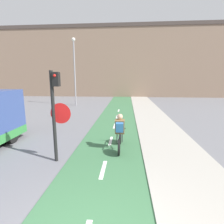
% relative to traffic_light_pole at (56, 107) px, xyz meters
% --- Properties ---
extents(building_row_background, '(60.00, 5.20, 10.48)m').
position_rel_traffic_light_pole_xyz_m(building_row_background, '(1.58, 23.64, 3.39)').
color(building_row_background, '#89705B').
rests_on(building_row_background, ground_plane).
extents(traffic_light_pole, '(0.67, 0.25, 3.00)m').
position_rel_traffic_light_pole_xyz_m(traffic_light_pole, '(0.00, 0.00, 0.00)').
color(traffic_light_pole, black).
rests_on(traffic_light_pole, ground_plane).
extents(street_lamp_far, '(0.36, 0.36, 6.66)m').
position_rel_traffic_light_pole_xyz_m(street_lamp_far, '(-3.00, 12.26, 2.22)').
color(street_lamp_far, gray).
rests_on(street_lamp_far, ground_plane).
extents(cyclist_near, '(0.46, 1.74, 1.43)m').
position_rel_traffic_light_pole_xyz_m(cyclist_near, '(2.01, 1.13, -1.17)').
color(cyclist_near, black).
rests_on(cyclist_near, ground_plane).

